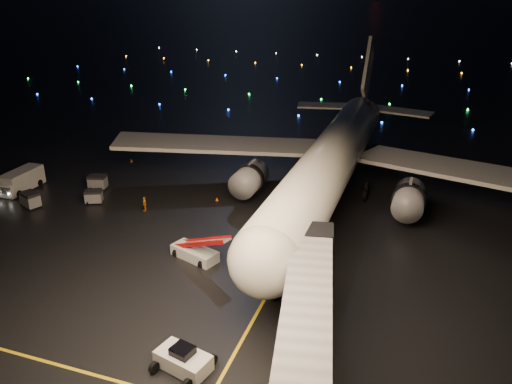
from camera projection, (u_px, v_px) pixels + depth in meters
ground at (396, 25)px, 304.68m from camera, size 2000.00×2000.00×0.00m
lane_centre at (303, 230)px, 52.58m from camera, size 0.25×80.00×0.02m
airliner at (339, 126)px, 59.80m from camera, size 58.62×55.76×16.42m
pushback_tug at (183, 358)px, 33.41m from camera, size 4.10×2.81×1.78m
belt_loader at (194, 243)px, 46.62m from camera, size 7.12×4.01×3.34m
service_truck at (22, 180)px, 62.37m from camera, size 2.38×7.13×2.61m
crew_c at (145, 204)px, 56.77m from camera, size 0.68×1.07×1.70m
safety_cone_0 at (217, 199)px, 59.63m from camera, size 0.52×0.52×0.45m
safety_cone_1 at (233, 188)px, 62.65m from camera, size 0.55×0.55×0.50m
safety_cone_2 at (235, 190)px, 62.26m from camera, size 0.47×0.47×0.48m
safety_cone_3 at (131, 160)px, 72.49m from camera, size 0.50×0.50×0.55m
taxiway_lights at (341, 78)px, 135.44m from camera, size 164.00×92.00×0.36m
baggage_cart_0 at (94, 197)px, 58.79m from camera, size 2.28×1.99×1.61m
baggage_cart_1 at (98, 182)px, 62.81m from camera, size 2.43×1.97×1.80m
baggage_cart_2 at (30, 200)px, 57.66m from camera, size 2.53×2.16×1.82m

